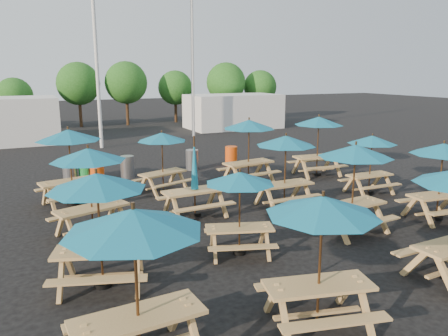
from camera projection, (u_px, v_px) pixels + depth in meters
name	position (u px, v px, depth m)	size (l,w,h in m)	color
ground	(244.00, 211.00, 13.86)	(120.00, 120.00, 0.00)	black
picnic_unit_0	(134.00, 232.00, 6.12)	(2.14, 2.14, 2.49)	#B17F4E
picnic_unit_1	(97.00, 190.00, 8.57)	(2.45, 2.45, 2.42)	#B17F4E
picnic_unit_2	(89.00, 161.00, 11.33)	(2.44, 2.44, 2.42)	#B17F4E
picnic_unit_3	(69.00, 140.00, 13.99)	(2.43, 2.43, 2.55)	#B17F4E
picnic_unit_4	(322.00, 215.00, 7.19)	(2.29, 2.29, 2.37)	#B17F4E
picnic_unit_5	(240.00, 184.00, 10.23)	(2.10, 2.10, 2.06)	#B17F4E
picnic_unit_6	(195.00, 184.00, 13.18)	(2.02, 1.79, 2.48)	#B17F4E
picnic_unit_7	(162.00, 141.00, 15.71)	(2.26, 2.26, 2.21)	#B17F4E
picnic_unit_9	(355.00, 157.00, 11.61)	(2.16, 2.16, 2.46)	#B17F4E
picnic_unit_10	(286.00, 146.00, 13.89)	(1.93, 1.93, 2.37)	#B17F4E
picnic_unit_11	(249.00, 129.00, 16.96)	(2.24, 2.24, 2.53)	#B17F4E
picnic_unit_13	(443.00, 154.00, 12.67)	(2.05, 2.05, 2.32)	#B17F4E
picnic_unit_14	(372.00, 144.00, 15.48)	(1.76, 1.76, 2.14)	#B17F4E
picnic_unit_15	(319.00, 125.00, 18.20)	(2.22, 2.22, 2.52)	#B17F4E
waste_bin_0	(70.00, 169.00, 17.69)	(0.56, 0.56, 0.91)	gray
waste_bin_1	(86.00, 168.00, 17.92)	(0.56, 0.56, 0.91)	#1A8F39
waste_bin_2	(97.00, 169.00, 17.72)	(0.56, 0.56, 0.91)	#E94C0D
waste_bin_3	(127.00, 167.00, 18.19)	(0.56, 0.56, 0.91)	gray
waste_bin_4	(192.00, 160.00, 19.62)	(0.56, 0.56, 0.91)	gray
waste_bin_5	(231.00, 156.00, 20.51)	(0.56, 0.56, 0.91)	#E94C0D
mast_0	(95.00, 41.00, 24.11)	(0.20, 0.20, 12.00)	silver
mast_1	(192.00, 46.00, 28.57)	(0.20, 0.20, 12.00)	silver
event_tent_1	(233.00, 111.00, 34.11)	(7.00, 4.00, 2.60)	silver
tree_2	(14.00, 96.00, 31.55)	(2.59, 2.59, 3.93)	#382314
tree_3	(78.00, 84.00, 34.24)	(3.36, 3.36, 5.09)	#382314
tree_4	(126.00, 83.00, 35.34)	(3.41, 3.41, 5.17)	#382314
tree_5	(175.00, 88.00, 37.61)	(2.94, 2.94, 4.45)	#382314
tree_6	(226.00, 82.00, 37.60)	(3.38, 3.38, 5.13)	#382314
tree_7	(260.00, 87.00, 39.13)	(2.95, 2.95, 4.48)	#382314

